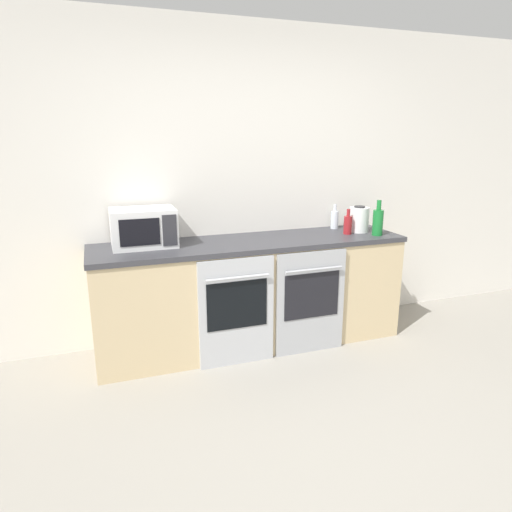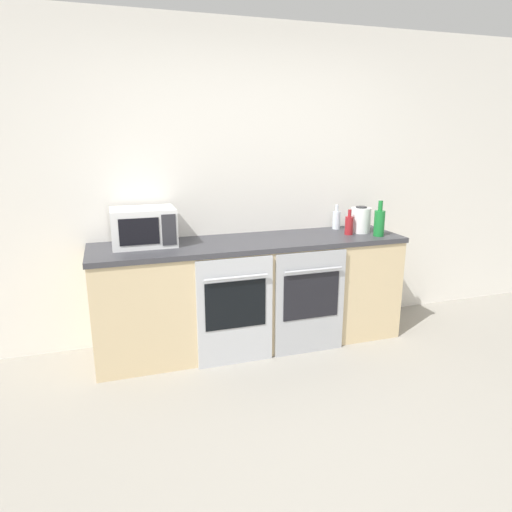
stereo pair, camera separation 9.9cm
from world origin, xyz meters
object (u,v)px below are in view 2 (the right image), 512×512
(bottle_red, at_px, (349,225))
(kettle, at_px, (361,220))
(bottle_clear, at_px, (336,219))
(microwave, at_px, (143,227))
(oven_right, at_px, (310,303))
(oven_left, at_px, (235,312))
(bottle_green, at_px, (379,222))

(bottle_red, height_order, kettle, kettle)
(bottle_red, relative_size, bottle_clear, 0.97)
(microwave, xyz_separation_m, bottle_clear, (1.70, 0.11, -0.06))
(oven_right, bearing_deg, microwave, 161.26)
(microwave, relative_size, kettle, 2.10)
(oven_left, relative_size, bottle_clear, 3.80)
(bottle_clear, bearing_deg, microwave, -176.18)
(bottle_clear, bearing_deg, bottle_red, -92.01)
(oven_right, height_order, microwave, microwave)
(bottle_green, bearing_deg, oven_right, -167.35)
(oven_right, relative_size, microwave, 1.76)
(oven_left, bearing_deg, microwave, 145.59)
(bottle_clear, relative_size, bottle_green, 0.74)
(oven_left, xyz_separation_m, oven_right, (0.62, 0.00, 0.00))
(oven_right, relative_size, bottle_red, 3.92)
(oven_right, bearing_deg, bottle_clear, 47.81)
(oven_left, bearing_deg, bottle_green, 6.71)
(bottle_red, relative_size, kettle, 0.95)
(bottle_red, distance_m, kettle, 0.15)
(bottle_clear, xyz_separation_m, kettle, (0.13, -0.20, 0.02))
(kettle, bearing_deg, microwave, 177.39)
(oven_left, distance_m, bottle_red, 1.25)
(oven_left, height_order, kettle, kettle)
(microwave, height_order, bottle_green, bottle_green)
(bottle_red, bearing_deg, microwave, 175.50)
(microwave, xyz_separation_m, kettle, (1.83, -0.08, -0.04))
(oven_left, bearing_deg, kettle, 15.12)
(oven_left, distance_m, kettle, 1.39)
(oven_left, relative_size, bottle_green, 2.82)
(bottle_red, bearing_deg, oven_left, -165.48)
(bottle_green, bearing_deg, oven_left, -173.29)
(bottle_clear, height_order, bottle_green, bottle_green)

